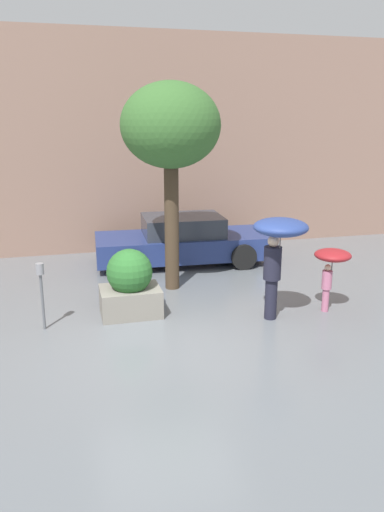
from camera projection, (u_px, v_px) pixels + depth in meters
ground_plane at (165, 343)px, 8.54m from camera, size 40.00×40.00×0.00m
building_facade at (117, 145)px, 13.80m from camera, size 18.00×0.30×6.00m
planter_box at (130, 285)px, 9.62m from camera, size 1.15×0.88×1.31m
person_adult at (278, 240)px, 9.09m from camera, size 1.00×1.00×1.97m
person_child at (332, 261)px, 9.68m from camera, size 0.71×0.71×1.26m
parked_car_near at (183, 241)px, 13.11m from camera, size 4.59×2.17×1.26m
street_tree at (171, 129)px, 10.37m from camera, size 2.10×2.10×4.46m
parking_meter at (41, 282)px, 8.86m from camera, size 0.14×0.14×1.24m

